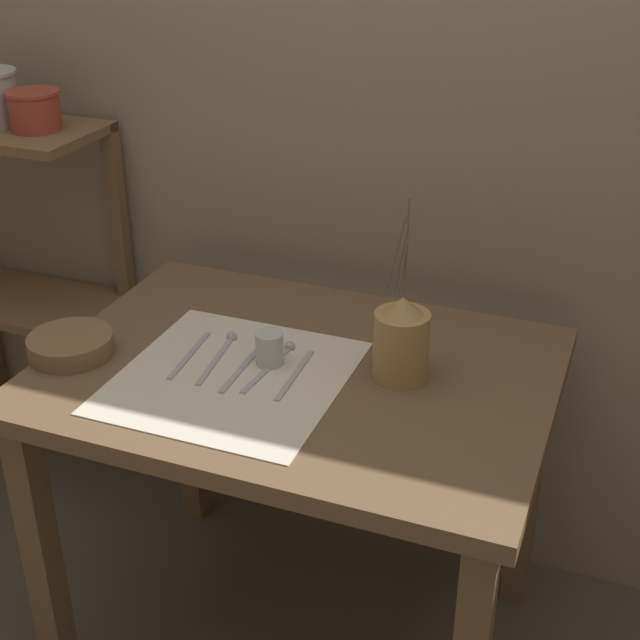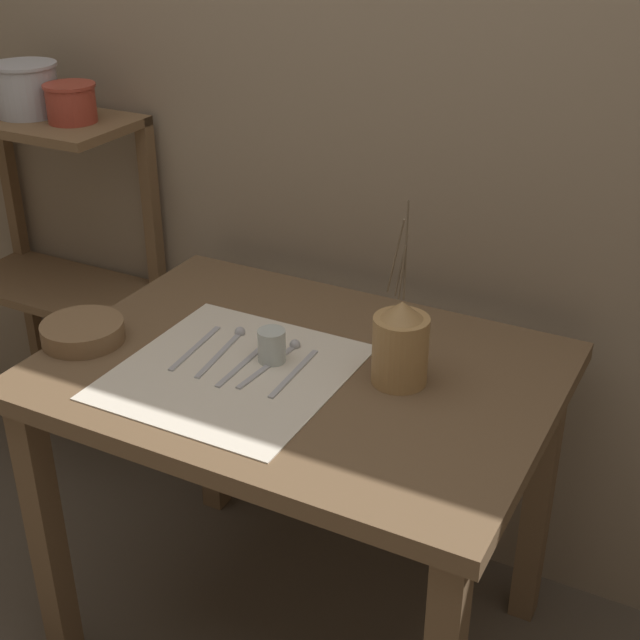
# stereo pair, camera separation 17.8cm
# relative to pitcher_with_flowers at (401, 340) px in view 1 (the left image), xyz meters

# --- Properties ---
(ground_plane) EXTENTS (12.00, 12.00, 0.00)m
(ground_plane) POSITION_rel_pitcher_with_flowers_xyz_m (-0.21, -0.04, -0.85)
(ground_plane) COLOR brown
(stone_wall_back) EXTENTS (7.00, 0.06, 2.40)m
(stone_wall_back) POSITION_rel_pitcher_with_flowers_xyz_m (-0.21, 0.45, 0.35)
(stone_wall_back) COLOR gray
(stone_wall_back) RESTS_ON ground_plane
(wooden_table) EXTENTS (1.05, 0.77, 0.77)m
(wooden_table) POSITION_rel_pitcher_with_flowers_xyz_m (-0.21, -0.04, -0.20)
(wooden_table) COLOR brown
(wooden_table) RESTS_ON ground_plane
(wooden_shelf_unit) EXTENTS (0.56, 0.29, 1.11)m
(wooden_shelf_unit) POSITION_rel_pitcher_with_flowers_xyz_m (-1.16, 0.29, -0.08)
(wooden_shelf_unit) COLOR brown
(wooden_shelf_unit) RESTS_ON ground_plane
(linen_cloth) EXTENTS (0.45, 0.47, 0.00)m
(linen_cloth) POSITION_rel_pitcher_with_flowers_xyz_m (-0.32, -0.13, -0.08)
(linen_cloth) COLOR beige
(linen_cloth) RESTS_ON wooden_table
(pitcher_with_flowers) EXTENTS (0.11, 0.11, 0.39)m
(pitcher_with_flowers) POSITION_rel_pitcher_with_flowers_xyz_m (0.00, 0.00, 0.00)
(pitcher_with_flowers) COLOR #A87F4C
(pitcher_with_flowers) RESTS_ON wooden_table
(wooden_bowl) EXTENTS (0.18, 0.18, 0.04)m
(wooden_bowl) POSITION_rel_pitcher_with_flowers_xyz_m (-0.68, -0.16, -0.06)
(wooden_bowl) COLOR brown
(wooden_bowl) RESTS_ON wooden_table
(glass_tumbler_near) EXTENTS (0.06, 0.06, 0.07)m
(glass_tumbler_near) POSITION_rel_pitcher_with_flowers_xyz_m (-0.27, -0.05, -0.05)
(glass_tumbler_near) COLOR #B7C1BC
(glass_tumbler_near) RESTS_ON wooden_table
(knife_center) EXTENTS (0.03, 0.20, 0.00)m
(knife_center) POSITION_rel_pitcher_with_flowers_xyz_m (-0.44, -0.09, -0.08)
(knife_center) COLOR #A8A8AD
(knife_center) RESTS_ON wooden_table
(spoon_inner) EXTENTS (0.04, 0.22, 0.02)m
(spoon_inner) POSITION_rel_pitcher_with_flowers_xyz_m (-0.38, -0.03, -0.08)
(spoon_inner) COLOR #A8A8AD
(spoon_inner) RESTS_ON wooden_table
(fork_inner) EXTENTS (0.02, 0.20, 0.00)m
(fork_inner) POSITION_rel_pitcher_with_flowers_xyz_m (-0.31, -0.09, -0.08)
(fork_inner) COLOR #A8A8AD
(fork_inner) RESTS_ON wooden_table
(spoon_outer) EXTENTS (0.03, 0.22, 0.02)m
(spoon_outer) POSITION_rel_pitcher_with_flowers_xyz_m (-0.26, -0.02, -0.08)
(spoon_outer) COLOR #A8A8AD
(spoon_outer) RESTS_ON wooden_table
(fork_outer) EXTENTS (0.02, 0.20, 0.00)m
(fork_outer) POSITION_rel_pitcher_with_flowers_xyz_m (-0.20, -0.08, -0.08)
(fork_outer) COLOR #A8A8AD
(fork_outer) RESTS_ON wooden_table
(metal_pot_small) EXTENTS (0.13, 0.13, 0.10)m
(metal_pot_small) POSITION_rel_pitcher_with_flowers_xyz_m (-1.03, 0.26, 0.31)
(metal_pot_small) COLOR #9E3828
(metal_pot_small) RESTS_ON wooden_shelf_unit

